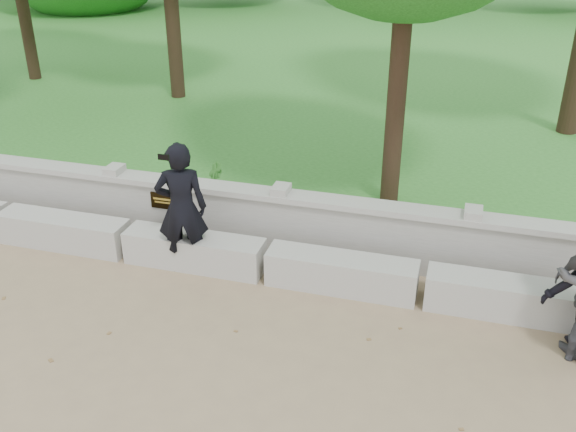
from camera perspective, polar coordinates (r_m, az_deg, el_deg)
name	(u,v)px	position (r m, az deg, el deg)	size (l,w,h in m)	color
ground	(47,336)	(7.89, -20.65, -9.94)	(80.00, 80.00, 0.00)	#907958
lawn	(327,57)	(19.85, 3.44, 13.92)	(40.00, 22.00, 0.25)	#2E6E27
concrete_bench	(127,241)	(9.08, -14.10, -2.17)	(11.90, 0.45, 0.45)	#B3B0A9
parapet_wall	(149,204)	(9.51, -12.24, 1.04)	(12.50, 0.35, 0.90)	#A8A69F
man_main	(182,208)	(8.30, -9.44, 0.68)	(0.76, 0.71, 1.79)	black
shrub_b	(213,184)	(9.74, -6.65, 2.85)	(0.36, 0.29, 0.66)	#307026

